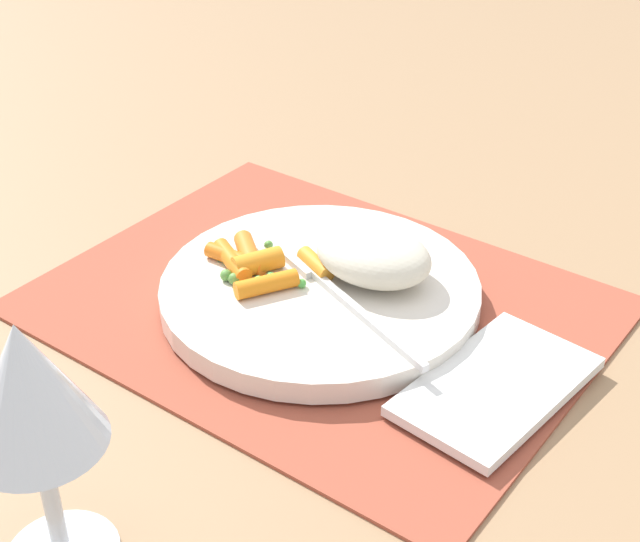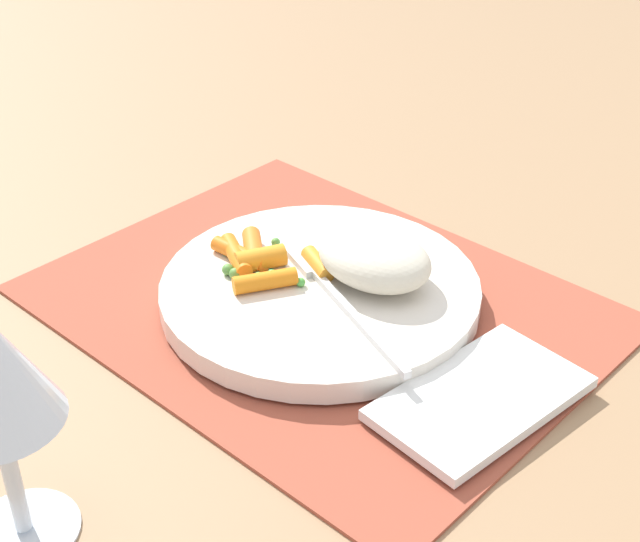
{
  "view_description": "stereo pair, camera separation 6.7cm",
  "coord_description": "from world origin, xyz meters",
  "views": [
    {
      "loc": [
        -0.36,
        0.49,
        0.42
      ],
      "look_at": [
        0.0,
        0.0,
        0.03
      ],
      "focal_mm": 52.6,
      "sensor_mm": 36.0,
      "label": 1
    },
    {
      "loc": [
        -0.42,
        0.45,
        0.42
      ],
      "look_at": [
        0.0,
        0.0,
        0.03
      ],
      "focal_mm": 52.6,
      "sensor_mm": 36.0,
      "label": 2
    }
  ],
  "objects": [
    {
      "name": "carrot_portion",
      "position": [
        0.05,
        0.02,
        0.03
      ],
      "size": [
        0.1,
        0.08,
        0.02
      ],
      "color": "orange",
      "rests_on": "plate"
    },
    {
      "name": "placemat",
      "position": [
        0.0,
        0.0,
        0.0
      ],
      "size": [
        0.42,
        0.32,
        0.01
      ],
      "primitive_type": "cube",
      "color": "#9E4733",
      "rests_on": "ground_plane"
    },
    {
      "name": "plate",
      "position": [
        0.0,
        0.0,
        0.01
      ],
      "size": [
        0.25,
        0.25,
        0.02
      ],
      "primitive_type": "cylinder",
      "color": "silver",
      "rests_on": "placemat"
    },
    {
      "name": "rice_mound",
      "position": [
        -0.03,
        -0.03,
        0.04
      ],
      "size": [
        0.1,
        0.07,
        0.04
      ],
      "primitive_type": "ellipsoid",
      "color": "beige",
      "rests_on": "plate"
    },
    {
      "name": "pea_scatter",
      "position": [
        0.05,
        0.02,
        0.03
      ],
      "size": [
        0.08,
        0.07,
        0.01
      ],
      "color": "green",
      "rests_on": "plate"
    },
    {
      "name": "napkin",
      "position": [
        -0.16,
        0.02,
        0.01
      ],
      "size": [
        0.1,
        0.16,
        0.01
      ],
      "primitive_type": "cube",
      "rotation": [
        0.0,
        0.0,
        -0.1
      ],
      "color": "white",
      "rests_on": "placemat"
    },
    {
      "name": "fork",
      "position": [
        -0.02,
        0.01,
        0.03
      ],
      "size": [
        0.18,
        0.08,
        0.01
      ],
      "color": "silver",
      "rests_on": "plate"
    },
    {
      "name": "ground_plane",
      "position": [
        0.0,
        0.0,
        0.0
      ],
      "size": [
        2.4,
        2.4,
        0.0
      ],
      "primitive_type": "plane",
      "color": "#997551"
    }
  ]
}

